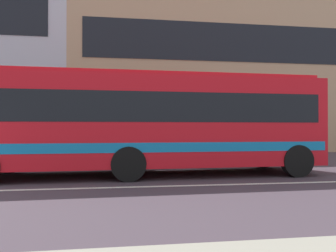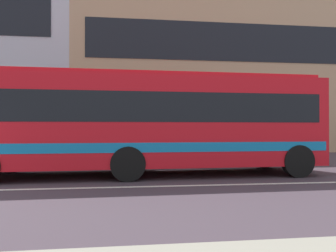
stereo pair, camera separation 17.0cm
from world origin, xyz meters
name	(u,v)px [view 1 (the left image)]	position (x,y,z in m)	size (l,w,h in m)	color
hedge_row_far	(89,152)	(3.69, 5.36, 0.51)	(12.16, 1.10, 1.02)	#305F2A
apartment_block_right	(222,74)	(12.93, 16.15, 5.82)	(21.97, 11.53, 11.64)	tan
transit_bus	(148,120)	(5.90, 2.05, 1.77)	(11.16, 2.89, 3.21)	red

